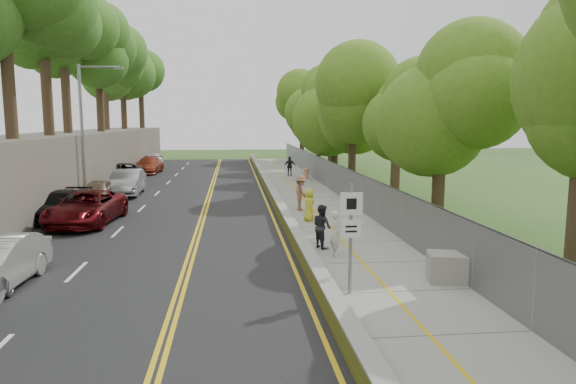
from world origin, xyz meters
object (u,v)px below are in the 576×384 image
concrete_block (450,267)px  person_far (290,166)px  car_2 (86,208)px  signpost (351,227)px  streetlight (86,124)px  painter_0 (309,205)px  construction_barrel (306,174)px

concrete_block → person_far: size_ratio=0.75×
concrete_block → car_2: 16.73m
signpost → streetlight: bearing=124.1°
signpost → painter_0: size_ratio=1.96×
painter_0 → person_far: 20.36m
signpost → painter_0: signpost is taller
construction_barrel → painter_0: bearing=-97.6°
streetlight → painter_0: streetlight is taller
concrete_block → car_2: size_ratio=0.23×
signpost → construction_barrel: bearing=84.4°
streetlight → car_2: size_ratio=1.45×
streetlight → construction_barrel: size_ratio=9.73×
construction_barrel → concrete_block: size_ratio=0.64×
car_2 → person_far: size_ratio=3.25×
concrete_block → person_far: person_far is taller
painter_0 → person_far: person_far is taller
person_far → construction_barrel: bearing=124.1°
car_2 → painter_0: 10.46m
signpost → person_far: 30.86m
signpost → concrete_block: bearing=13.6°
construction_barrel → car_2: size_ratio=0.15×
construction_barrel → signpost: bearing=-95.6°
construction_barrel → painter_0: painter_0 is taller
construction_barrel → person_far: bearing=116.1°
streetlight → signpost: bearing=-55.9°
signpost → car_2: 14.90m
painter_0 → person_far: size_ratio=0.93×
construction_barrel → person_far: person_far is taller
signpost → car_2: size_ratio=0.56×
streetlight → signpost: size_ratio=2.58×
signpost → painter_0: bearing=87.8°
concrete_block → person_far: bearing=92.9°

